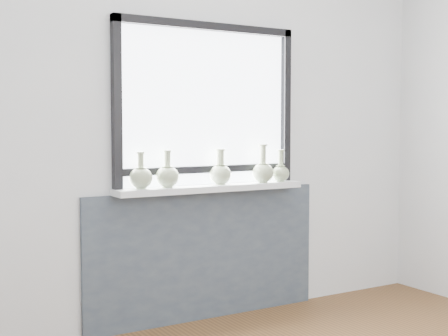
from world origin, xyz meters
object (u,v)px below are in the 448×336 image
vase_e (281,172)px  vase_a (141,177)px  windowsill (211,188)px  vase_b (167,175)px  vase_c (220,172)px  vase_d (263,171)px

vase_e → vase_a: bearing=178.7°
windowsill → vase_a: 0.50m
vase_b → vase_c: (0.38, 0.00, 0.00)m
vase_c → vase_e: (0.47, -0.02, -0.01)m
vase_c → vase_e: 0.47m
windowsill → vase_d: bearing=-3.8°
windowsill → vase_a: size_ratio=5.84×
windowsill → vase_c: 0.12m
vase_b → vase_e: vase_b is taller
vase_d → vase_c: bearing=175.6°
vase_d → vase_e: vase_d is taller
vase_a → vase_c: size_ratio=0.97×
vase_a → vase_b: (0.18, -0.01, 0.00)m
vase_e → vase_c: bearing=177.6°
vase_d → vase_e: size_ratio=1.18×
windowsill → vase_c: vase_c is taller
vase_b → vase_c: size_ratio=1.00×
vase_b → vase_e: (0.85, -0.02, -0.01)m
vase_c → vase_e: size_ratio=1.06×
windowsill → vase_c: bearing=-0.8°
vase_a → vase_e: bearing=-1.3°
vase_b → vase_e: bearing=-1.2°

